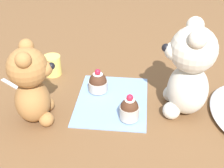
{
  "coord_description": "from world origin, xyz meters",
  "views": [
    {
      "loc": [
        0.69,
        0.07,
        0.5
      ],
      "look_at": [
        0.0,
        0.0,
        0.06
      ],
      "focal_mm": 50.0,
      "sensor_mm": 36.0,
      "label": 1
    }
  ],
  "objects_px": {
    "teddy_bear_cream": "(189,70)",
    "cupcake_near_tan_bear": "(98,83)",
    "juice_glass": "(52,65)",
    "teddy_bear_tan": "(31,84)",
    "teaspoon": "(13,85)",
    "cupcake_near_cream_bear": "(129,109)"
  },
  "relations": [
    {
      "from": "cupcake_near_tan_bear",
      "to": "juice_glass",
      "type": "xyz_separation_m",
      "value": [
        -0.08,
        -0.15,
        0.0
      ]
    },
    {
      "from": "teddy_bear_tan",
      "to": "juice_glass",
      "type": "height_order",
      "value": "teddy_bear_tan"
    },
    {
      "from": "juice_glass",
      "to": "teddy_bear_cream",
      "type": "bearing_deg",
      "value": 69.49
    },
    {
      "from": "teddy_bear_tan",
      "to": "juice_glass",
      "type": "relative_size",
      "value": 3.33
    },
    {
      "from": "teddy_bear_tan",
      "to": "cupcake_near_cream_bear",
      "type": "xyz_separation_m",
      "value": [
        -0.02,
        0.23,
        -0.07
      ]
    },
    {
      "from": "teaspoon",
      "to": "cupcake_near_cream_bear",
      "type": "bearing_deg",
      "value": 14.31
    },
    {
      "from": "teddy_bear_tan",
      "to": "juice_glass",
      "type": "distance_m",
      "value": 0.23
    },
    {
      "from": "teddy_bear_tan",
      "to": "juice_glass",
      "type": "bearing_deg",
      "value": -9.57
    },
    {
      "from": "cupcake_near_cream_bear",
      "to": "teaspoon",
      "type": "height_order",
      "value": "cupcake_near_cream_bear"
    },
    {
      "from": "teaspoon",
      "to": "cupcake_near_tan_bear",
      "type": "bearing_deg",
      "value": 32.5
    },
    {
      "from": "cupcake_near_cream_bear",
      "to": "teddy_bear_cream",
      "type": "bearing_deg",
      "value": 111.99
    },
    {
      "from": "teddy_bear_cream",
      "to": "teaspoon",
      "type": "height_order",
      "value": "teddy_bear_cream"
    },
    {
      "from": "teddy_bear_cream",
      "to": "juice_glass",
      "type": "bearing_deg",
      "value": -107.64
    },
    {
      "from": "teddy_bear_cream",
      "to": "cupcake_near_tan_bear",
      "type": "relative_size",
      "value": 3.55
    },
    {
      "from": "teddy_bear_cream",
      "to": "juice_glass",
      "type": "xyz_separation_m",
      "value": [
        -0.15,
        -0.39,
        -0.09
      ]
    },
    {
      "from": "cupcake_near_cream_bear",
      "to": "cupcake_near_tan_bear",
      "type": "distance_m",
      "value": 0.15
    },
    {
      "from": "cupcake_near_tan_bear",
      "to": "juice_glass",
      "type": "bearing_deg",
      "value": -118.57
    },
    {
      "from": "cupcake_near_tan_bear",
      "to": "teaspoon",
      "type": "distance_m",
      "value": 0.26
    },
    {
      "from": "juice_glass",
      "to": "cupcake_near_cream_bear",
      "type": "bearing_deg",
      "value": 51.08
    },
    {
      "from": "teddy_bear_tan",
      "to": "cupcake_near_tan_bear",
      "type": "relative_size",
      "value": 2.99
    },
    {
      "from": "teddy_bear_tan",
      "to": "cupcake_near_tan_bear",
      "type": "height_order",
      "value": "teddy_bear_tan"
    },
    {
      "from": "teddy_bear_cream",
      "to": "teaspoon",
      "type": "relative_size",
      "value": 2.26
    }
  ]
}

